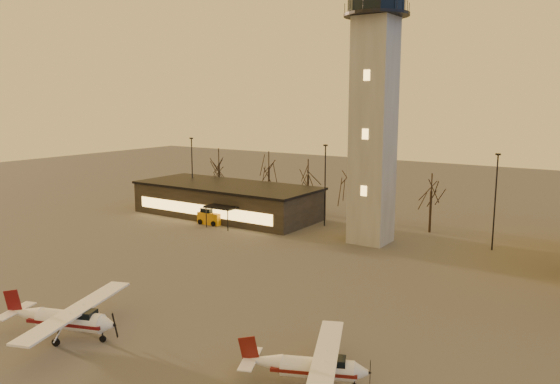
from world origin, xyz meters
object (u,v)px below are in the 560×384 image
at_px(control_tower, 374,92).
at_px(terminal, 227,200).
at_px(cessna_front, 319,372).
at_px(service_cart, 211,218).
at_px(cessna_rear, 73,324).

relative_size(control_tower, terminal, 1.28).
bearing_deg(cessna_front, service_cart, 115.60).
relative_size(control_tower, service_cart, 10.06).
xyz_separation_m(terminal, cessna_front, (32.62, -32.04, -1.25)).
distance_m(control_tower, service_cart, 25.93).
xyz_separation_m(control_tower, service_cart, (-20.53, -3.00, -15.55)).
bearing_deg(service_cart, cessna_front, -42.72).
xyz_separation_m(control_tower, cessna_rear, (-5.88, -33.69, -15.29)).
relative_size(cessna_rear, service_cart, 3.33).
xyz_separation_m(terminal, service_cart, (1.46, -4.98, -1.39)).
xyz_separation_m(cessna_front, service_cart, (-31.16, 27.06, -0.14)).
height_order(terminal, service_cart, terminal).
distance_m(terminal, service_cart, 5.37).
bearing_deg(control_tower, service_cart, -171.69).
distance_m(terminal, cessna_rear, 39.16).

